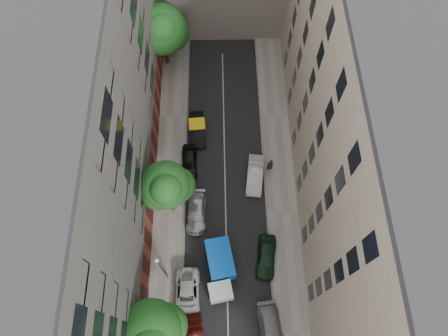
{
  "coord_description": "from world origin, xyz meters",
  "views": [
    {
      "loc": [
        -0.39,
        -12.87,
        36.88
      ],
      "look_at": [
        -0.13,
        1.9,
        6.0
      ],
      "focal_mm": 32.0,
      "sensor_mm": 36.0,
      "label": 1
    }
  ],
  "objects_px": {
    "tarp_truck": "(220,269)",
    "lamp_post": "(161,267)",
    "car_left_2": "(187,295)",
    "car_left_5": "(198,129)",
    "car_right_2": "(266,257)",
    "tree_near": "(152,333)",
    "car_left_3": "(197,212)",
    "car_left_4": "(189,162)",
    "pedestrian": "(270,165)",
    "car_right_3": "(255,175)",
    "car_right_1": "(271,330)",
    "tree_mid": "(167,187)",
    "tree_far": "(163,31)"
  },
  "relations": [
    {
      "from": "tarp_truck",
      "to": "lamp_post",
      "type": "height_order",
      "value": "lamp_post"
    },
    {
      "from": "car_left_2",
      "to": "car_left_5",
      "type": "bearing_deg",
      "value": 86.91
    },
    {
      "from": "car_right_2",
      "to": "tree_near",
      "type": "relative_size",
      "value": 0.52
    },
    {
      "from": "tree_near",
      "to": "lamp_post",
      "type": "xyz_separation_m",
      "value": [
        0.25,
        4.99,
        -1.26
      ]
    },
    {
      "from": "car_left_3",
      "to": "car_left_4",
      "type": "xyz_separation_m",
      "value": [
        -0.8,
        5.43,
        0.02
      ]
    },
    {
      "from": "car_left_4",
      "to": "pedestrian",
      "type": "bearing_deg",
      "value": -6.53
    },
    {
      "from": "car_left_3",
      "to": "car_right_3",
      "type": "height_order",
      "value": "car_right_3"
    },
    {
      "from": "pedestrian",
      "to": "car_left_2",
      "type": "bearing_deg",
      "value": 39.7
    },
    {
      "from": "car_left_4",
      "to": "lamp_post",
      "type": "relative_size",
      "value": 0.57
    },
    {
      "from": "car_right_1",
      "to": "car_right_3",
      "type": "relative_size",
      "value": 1.07
    },
    {
      "from": "car_left_4",
      "to": "tree_mid",
      "type": "height_order",
      "value": "tree_mid"
    },
    {
      "from": "car_left_3",
      "to": "pedestrian",
      "type": "height_order",
      "value": "pedestrian"
    },
    {
      "from": "tree_near",
      "to": "tree_mid",
      "type": "relative_size",
      "value": 0.99
    },
    {
      "from": "car_right_2",
      "to": "lamp_post",
      "type": "height_order",
      "value": "lamp_post"
    },
    {
      "from": "tarp_truck",
      "to": "car_right_1",
      "type": "bearing_deg",
      "value": -60.68
    },
    {
      "from": "tree_near",
      "to": "lamp_post",
      "type": "distance_m",
      "value": 5.15
    },
    {
      "from": "car_right_1",
      "to": "tree_near",
      "type": "distance_m",
      "value": 10.43
    },
    {
      "from": "car_left_2",
      "to": "tree_mid",
      "type": "relative_size",
      "value": 0.58
    },
    {
      "from": "tree_mid",
      "to": "car_right_2",
      "type": "bearing_deg",
      "value": -29.88
    },
    {
      "from": "car_right_3",
      "to": "tree_near",
      "type": "height_order",
      "value": "tree_near"
    },
    {
      "from": "car_right_2",
      "to": "car_left_2",
      "type": "bearing_deg",
      "value": -147.59
    },
    {
      "from": "car_left_5",
      "to": "car_right_2",
      "type": "xyz_separation_m",
      "value": [
        6.4,
        -13.6,
        0.01
      ]
    },
    {
      "from": "car_right_1",
      "to": "lamp_post",
      "type": "height_order",
      "value": "lamp_post"
    },
    {
      "from": "car_right_3",
      "to": "tree_mid",
      "type": "distance_m",
      "value": 9.98
    },
    {
      "from": "tree_far",
      "to": "car_left_5",
      "type": "bearing_deg",
      "value": -69.59
    },
    {
      "from": "car_left_5",
      "to": "tree_far",
      "type": "xyz_separation_m",
      "value": [
        -3.5,
        9.42,
        4.48
      ]
    },
    {
      "from": "car_left_2",
      "to": "car_right_1",
      "type": "distance_m",
      "value": 7.73
    },
    {
      "from": "tarp_truck",
      "to": "car_right_2",
      "type": "distance_m",
      "value": 4.4
    },
    {
      "from": "tree_mid",
      "to": "car_left_5",
      "type": "bearing_deg",
      "value": 75.74
    },
    {
      "from": "lamp_post",
      "to": "tree_far",
      "type": "bearing_deg",
      "value": 92.21
    },
    {
      "from": "car_left_5",
      "to": "tree_far",
      "type": "bearing_deg",
      "value": 106.24
    },
    {
      "from": "tree_mid",
      "to": "tree_near",
      "type": "bearing_deg",
      "value": -93.01
    },
    {
      "from": "car_right_1",
      "to": "pedestrian",
      "type": "bearing_deg",
      "value": 79.48
    },
    {
      "from": "tarp_truck",
      "to": "car_left_4",
      "type": "xyz_separation_m",
      "value": [
        -3.0,
        10.96,
        -0.69
      ]
    },
    {
      "from": "car_left_5",
      "to": "lamp_post",
      "type": "bearing_deg",
      "value": -103.76
    },
    {
      "from": "car_left_2",
      "to": "tree_far",
      "type": "height_order",
      "value": "tree_far"
    },
    {
      "from": "car_left_5",
      "to": "tree_mid",
      "type": "height_order",
      "value": "tree_mid"
    },
    {
      "from": "car_left_3",
      "to": "pedestrian",
      "type": "bearing_deg",
      "value": 35.03
    },
    {
      "from": "car_left_5",
      "to": "pedestrian",
      "type": "bearing_deg",
      "value": -35.95
    },
    {
      "from": "car_right_3",
      "to": "tree_near",
      "type": "bearing_deg",
      "value": -113.58
    },
    {
      "from": "tarp_truck",
      "to": "car_left_4",
      "type": "height_order",
      "value": "tarp_truck"
    },
    {
      "from": "car_left_3",
      "to": "tree_mid",
      "type": "relative_size",
      "value": 0.54
    },
    {
      "from": "lamp_post",
      "to": "car_left_2",
      "type": "bearing_deg",
      "value": -42.4
    },
    {
      "from": "car_left_4",
      "to": "tree_mid",
      "type": "bearing_deg",
      "value": -107.26
    },
    {
      "from": "tree_near",
      "to": "car_left_5",
      "type": "bearing_deg",
      "value": 82.06
    },
    {
      "from": "car_left_5",
      "to": "lamp_post",
      "type": "xyz_separation_m",
      "value": [
        -2.56,
        -15.12,
        3.62
      ]
    },
    {
      "from": "car_right_2",
      "to": "car_right_3",
      "type": "bearing_deg",
      "value": 102.45
    },
    {
      "from": "tree_mid",
      "to": "pedestrian",
      "type": "relative_size",
      "value": 4.22
    },
    {
      "from": "car_left_5",
      "to": "tree_far",
      "type": "height_order",
      "value": "tree_far"
    },
    {
      "from": "car_left_4",
      "to": "tree_near",
      "type": "xyz_separation_m",
      "value": [
        -2.0,
        -16.34,
        4.91
      ]
    }
  ]
}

